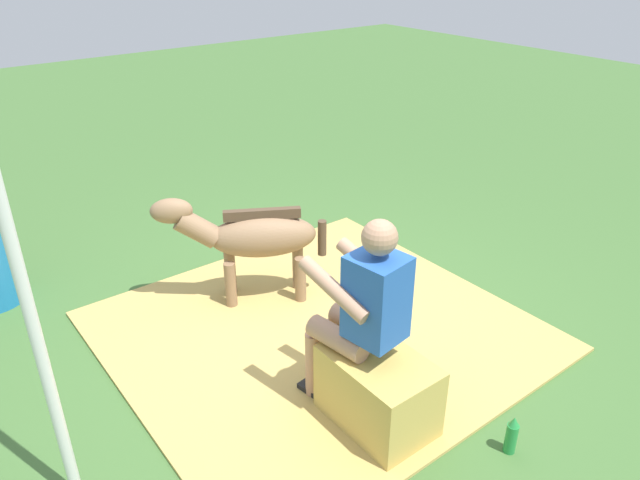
% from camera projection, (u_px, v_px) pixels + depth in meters
% --- Properties ---
extents(ground_plane, '(24.00, 24.00, 0.00)m').
position_uv_depth(ground_plane, '(313.00, 328.00, 4.63)').
color(ground_plane, '#426B33').
extents(hay_patch, '(2.81, 2.90, 0.02)m').
position_uv_depth(hay_patch, '(319.00, 330.00, 4.58)').
color(hay_patch, tan).
rests_on(hay_patch, ground).
extents(hay_bale, '(0.68, 0.45, 0.49)m').
position_uv_depth(hay_bale, '(378.00, 392.00, 3.63)').
color(hay_bale, tan).
rests_on(hay_bale, ground).
extents(person_seated, '(0.69, 0.48, 1.37)m').
position_uv_depth(person_seated, '(360.00, 309.00, 3.50)').
color(person_seated, tan).
rests_on(person_seated, ground).
extents(pony_standing, '(0.83, 1.21, 0.94)m').
position_uv_depth(pony_standing, '(252.00, 237.00, 4.73)').
color(pony_standing, '#8C6B4C').
rests_on(pony_standing, ground).
extents(soda_bottle, '(0.07, 0.07, 0.26)m').
position_uv_depth(soda_bottle, '(512.00, 435.00, 3.48)').
color(soda_bottle, '#268C3F').
rests_on(soda_bottle, ground).
extents(tent_pole_left, '(0.06, 0.06, 2.46)m').
position_uv_depth(tent_pole_left, '(28.00, 306.00, 2.68)').
color(tent_pole_left, silver).
rests_on(tent_pole_left, ground).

